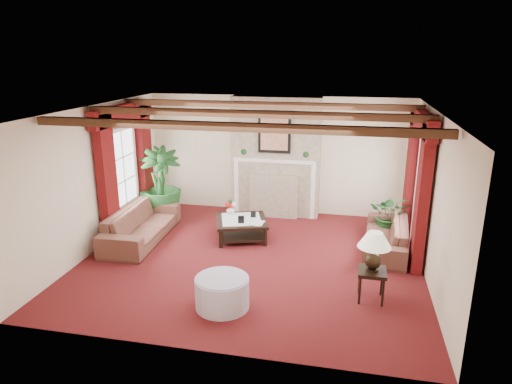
% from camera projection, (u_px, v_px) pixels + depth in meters
% --- Properties ---
extents(floor, '(6.00, 6.00, 0.00)m').
position_uv_depth(floor, '(252.00, 259.00, 8.33)').
color(floor, '#4A100D').
rests_on(floor, ground).
extents(ceiling, '(6.00, 6.00, 0.00)m').
position_uv_depth(ceiling, '(251.00, 110.00, 7.54)').
color(ceiling, white).
rests_on(ceiling, floor).
extents(back_wall, '(6.00, 0.02, 2.70)m').
position_uv_depth(back_wall, '(277.00, 155.00, 10.51)').
color(back_wall, beige).
rests_on(back_wall, ground).
extents(left_wall, '(0.02, 5.50, 2.70)m').
position_uv_depth(left_wall, '(95.00, 179.00, 8.52)').
color(left_wall, beige).
rests_on(left_wall, ground).
extents(right_wall, '(0.02, 5.50, 2.70)m').
position_uv_depth(right_wall, '(433.00, 199.00, 7.34)').
color(right_wall, beige).
rests_on(right_wall, ground).
extents(ceiling_beams, '(6.00, 3.00, 0.12)m').
position_uv_depth(ceiling_beams, '(251.00, 114.00, 7.56)').
color(ceiling_beams, '#341F10').
rests_on(ceiling_beams, ceiling).
extents(fireplace, '(2.00, 0.52, 2.70)m').
position_uv_depth(fireplace, '(277.00, 96.00, 9.92)').
color(fireplace, tan).
rests_on(fireplace, ground).
extents(french_door_left, '(0.10, 1.10, 2.16)m').
position_uv_depth(french_door_left, '(119.00, 129.00, 9.22)').
color(french_door_left, white).
rests_on(french_door_left, ground).
extents(french_door_right, '(0.10, 1.10, 2.16)m').
position_uv_depth(french_door_right, '(427.00, 140.00, 8.06)').
color(french_door_right, white).
rests_on(french_door_right, ground).
extents(curtains_left, '(0.20, 2.40, 2.55)m').
position_uv_depth(curtains_left, '(122.00, 108.00, 9.08)').
color(curtains_left, '#4B0A0A').
rests_on(curtains_left, ground).
extents(curtains_right, '(0.20, 2.40, 2.55)m').
position_uv_depth(curtains_right, '(424.00, 116.00, 7.96)').
color(curtains_right, '#4B0A0A').
rests_on(curtains_right, ground).
extents(sofa_left, '(2.27, 0.79, 0.87)m').
position_uv_depth(sofa_left, '(141.00, 219.00, 9.08)').
color(sofa_left, '#360E18').
rests_on(sofa_left, ground).
extents(sofa_right, '(2.04, 0.87, 0.76)m').
position_uv_depth(sofa_right, '(386.00, 230.00, 8.65)').
color(sofa_right, '#360E18').
rests_on(sofa_right, ground).
extents(potted_palm, '(2.49, 2.51, 0.91)m').
position_uv_depth(potted_palm, '(161.00, 199.00, 10.25)').
color(potted_palm, black).
rests_on(potted_palm, ground).
extents(small_plant, '(1.00, 1.07, 0.70)m').
position_uv_depth(small_plant, '(390.00, 219.00, 9.34)').
color(small_plant, black).
rests_on(small_plant, ground).
extents(coffee_table, '(1.24, 1.24, 0.40)m').
position_uv_depth(coffee_table, '(241.00, 229.00, 9.22)').
color(coffee_table, black).
rests_on(coffee_table, ground).
extents(side_table, '(0.48, 0.48, 0.49)m').
position_uv_depth(side_table, '(371.00, 285.00, 6.90)').
color(side_table, black).
rests_on(side_table, ground).
extents(ottoman, '(0.80, 0.80, 0.47)m').
position_uv_depth(ottoman, '(222.00, 293.00, 6.70)').
color(ottoman, '#ACA6BC').
rests_on(ottoman, ground).
extents(table_lamp, '(0.49, 0.49, 0.63)m').
position_uv_depth(table_lamp, '(374.00, 251.00, 6.74)').
color(table_lamp, black).
rests_on(table_lamp, side_table).
extents(flower_vase, '(0.22, 0.22, 0.17)m').
position_uv_depth(flower_vase, '(231.00, 210.00, 9.46)').
color(flower_vase, silver).
rests_on(flower_vase, coffee_table).
extents(book, '(0.23, 0.07, 0.31)m').
position_uv_depth(book, '(252.00, 216.00, 8.91)').
color(book, black).
rests_on(book, coffee_table).
extents(photo_frame_a, '(0.12, 0.05, 0.16)m').
position_uv_depth(photo_frame_a, '(241.00, 220.00, 8.91)').
color(photo_frame_a, black).
rests_on(photo_frame_a, coffee_table).
extents(photo_frame_b, '(0.11, 0.03, 0.14)m').
position_uv_depth(photo_frame_b, '(253.00, 215.00, 9.23)').
color(photo_frame_b, black).
rests_on(photo_frame_b, coffee_table).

